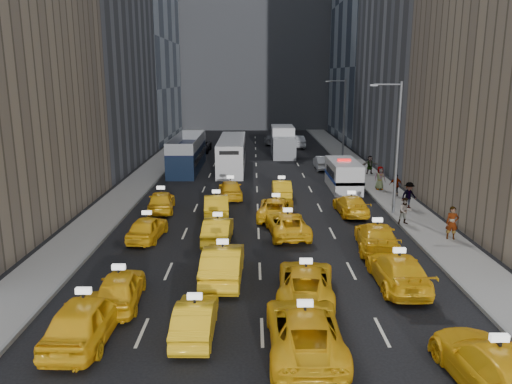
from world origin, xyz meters
The scene contains 41 objects.
ground centered at (0.00, 0.00, 0.00)m, with size 160.00×160.00×0.00m, color black.
sidewalk_west centered at (-10.50, 25.00, 0.07)m, with size 3.00×90.00×0.15m, color gray.
sidewalk_east centered at (10.50, 25.00, 0.07)m, with size 3.00×90.00×0.15m, color gray.
curb_west centered at (-9.05, 25.00, 0.09)m, with size 0.15×90.00×0.18m, color slate.
curb_east centered at (9.05, 25.00, 0.09)m, with size 0.15×90.00×0.18m, color slate.
building_backdrop centered at (0.00, 72.00, 20.00)m, with size 30.00×12.00×40.00m, color slate.
streetlight_near centered at (9.18, 12.00, 4.92)m, with size 2.15×0.22×9.00m.
streetlight_far centered at (9.18, 32.00, 4.92)m, with size 2.15×0.22×9.00m.
taxi_0 centered at (-6.39, -4.45, 0.84)m, with size 1.98×4.93×1.68m, color yellow.
taxi_1 centered at (-2.46, -4.16, 0.66)m, with size 1.40×4.02×1.32m, color yellow.
taxi_2 centered at (1.45, -5.19, 0.77)m, with size 2.54×5.51×1.53m, color yellow.
taxi_3 centered at (6.96, -7.64, 0.80)m, with size 2.23×5.48×1.59m, color yellow.
taxi_4 centered at (-5.89, -1.63, 0.73)m, with size 1.72×4.27×1.46m, color yellow.
taxi_5 centered at (-1.74, 0.94, 0.83)m, with size 1.77×5.07×1.67m, color yellow.
taxi_6 centered at (1.93, -0.92, 0.71)m, with size 2.36×5.12×1.42m, color yellow.
taxi_7 centered at (6.26, 0.21, 0.75)m, with size 2.09×5.15×1.49m, color yellow.
taxi_8 centered at (-6.51, 6.94, 0.70)m, with size 1.65×4.10×1.40m, color yellow.
taxi_9 centered at (-2.36, 6.43, 0.72)m, with size 1.52×4.36×1.44m, color yellow.
taxi_10 centered at (1.74, 7.66, 0.67)m, with size 2.24×4.85×1.35m, color yellow.
taxi_11 centered at (6.44, 5.02, 0.75)m, with size 2.10×5.16×1.50m, color yellow.
taxi_12 centered at (-6.80, 13.09, 0.75)m, with size 1.76×4.38×1.49m, color yellow.
taxi_13 centered at (-2.83, 11.88, 0.75)m, with size 1.59×4.55×1.50m, color yellow.
taxi_14 centered at (1.20, 11.41, 0.68)m, with size 2.25×4.88×1.36m, color yellow.
taxi_15 centered at (6.43, 12.28, 0.66)m, with size 1.85×4.56×1.32m, color yellow.
taxi_16 centered at (-2.09, 16.92, 0.73)m, with size 1.73×4.31×1.47m, color yellow.
taxi_17 centered at (1.91, 17.31, 0.68)m, with size 1.44×4.12×1.36m, color yellow.
nypd_van centered at (7.29, 20.14, 1.16)m, with size 2.61×6.08×2.56m.
double_decker centered at (-6.99, 29.05, 1.66)m, with size 3.50×11.69×3.35m.
city_bus centered at (-2.49, 29.44, 1.56)m, with size 3.37×12.34×3.15m.
box_truck centered at (3.22, 37.94, 1.70)m, with size 2.90×7.64×3.45m.
misc_car_0 centered at (6.77, 29.19, 0.70)m, with size 1.48×4.23×1.39m, color #B8BBC0.
misc_car_1 centered at (-7.05, 41.36, 0.79)m, with size 2.62×5.68×1.58m, color black.
misc_car_2 centered at (2.19, 47.93, 0.67)m, with size 1.88×4.63×1.34m, color slate.
misc_car_3 centered at (-2.45, 43.12, 0.71)m, with size 1.67×4.14×1.41m, color black.
misc_car_4 centered at (5.45, 45.00, 0.81)m, with size 1.71×4.91×1.62m, color #AAADB2.
pedestrian_0 centered at (11.11, 6.43, 1.11)m, with size 0.70×0.46×1.93m, color gray.
pedestrian_1 centered at (9.29, 9.38, 1.02)m, with size 0.84×0.46×1.73m, color gray.
pedestrian_2 centered at (10.72, 13.28, 1.09)m, with size 1.22×0.50×1.88m, color gray.
pedestrian_3 centered at (10.84, 17.04, 1.01)m, with size 1.01×0.46×1.72m, color gray.
pedestrian_4 centered at (10.15, 19.27, 1.11)m, with size 0.94×0.51×1.93m, color gray.
pedestrian_5 centered at (10.85, 25.92, 1.03)m, with size 1.64×0.47×1.77m, color gray.
Camera 1 is at (-0.33, -20.97, 9.39)m, focal length 35.00 mm.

